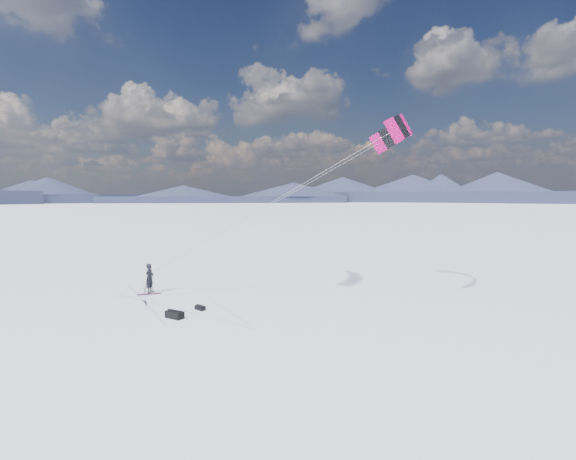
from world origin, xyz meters
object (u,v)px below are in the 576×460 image
(gear_bag_a, at_px, (175,315))
(snowkiter, at_px, (150,293))
(snowboard, at_px, (149,294))
(tripod, at_px, (148,279))
(gear_bag_b, at_px, (200,308))

(gear_bag_a, bearing_deg, snowkiter, 149.95)
(snowkiter, distance_m, snowboard, 0.48)
(tripod, relative_size, gear_bag_b, 2.00)
(snowkiter, bearing_deg, gear_bag_b, -132.99)
(gear_bag_b, bearing_deg, tripod, 178.60)
(snowkiter, xyz_separation_m, tripod, (-0.02, -0.22, 0.90))
(gear_bag_a, distance_m, gear_bag_b, 1.83)
(snowboard, bearing_deg, snowkiter, 85.79)
(snowkiter, distance_m, gear_bag_b, 5.75)
(tripod, height_order, gear_bag_a, tripod)
(snowboard, bearing_deg, tripod, 106.78)
(gear_bag_a, relative_size, gear_bag_b, 1.50)
(gear_bag_a, xyz_separation_m, gear_bag_b, (0.46, 1.77, -0.07))
(tripod, height_order, gear_bag_b, tripod)
(gear_bag_a, height_order, gear_bag_b, gear_bag_a)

